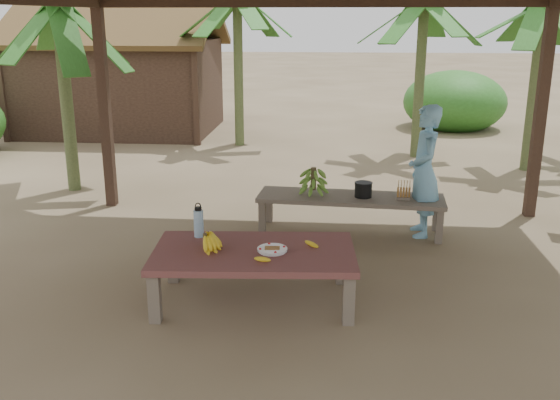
# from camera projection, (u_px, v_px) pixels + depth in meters

# --- Properties ---
(ground) EXTENTS (80.00, 80.00, 0.00)m
(ground) POSITION_uv_depth(u_px,v_px,m) (307.00, 279.00, 6.20)
(ground) COLOR brown
(ground) RESTS_ON ground
(work_table) EXTENTS (1.86, 1.11, 0.50)m
(work_table) POSITION_uv_depth(u_px,v_px,m) (254.00, 257.00, 5.59)
(work_table) COLOR brown
(work_table) RESTS_ON ground
(bench) EXTENTS (2.24, 0.77, 0.45)m
(bench) POSITION_uv_depth(u_px,v_px,m) (350.00, 201.00, 7.43)
(bench) COLOR brown
(bench) RESTS_ON ground
(ripe_banana_bunch) EXTENTS (0.31, 0.27, 0.17)m
(ripe_banana_bunch) POSITION_uv_depth(u_px,v_px,m) (205.00, 241.00, 5.56)
(ripe_banana_bunch) COLOR yellow
(ripe_banana_bunch) RESTS_ON work_table
(plate) EXTENTS (0.27, 0.27, 0.04)m
(plate) POSITION_uv_depth(u_px,v_px,m) (272.00, 250.00, 5.53)
(plate) COLOR white
(plate) RESTS_ON work_table
(loose_banana_front) EXTENTS (0.15, 0.07, 0.04)m
(loose_banana_front) POSITION_uv_depth(u_px,v_px,m) (263.00, 259.00, 5.30)
(loose_banana_front) COLOR yellow
(loose_banana_front) RESTS_ON work_table
(loose_banana_side) EXTENTS (0.16, 0.12, 0.04)m
(loose_banana_side) POSITION_uv_depth(u_px,v_px,m) (312.00, 244.00, 5.65)
(loose_banana_side) COLOR yellow
(loose_banana_side) RESTS_ON work_table
(water_flask) EXTENTS (0.09, 0.09, 0.34)m
(water_flask) POSITION_uv_depth(u_px,v_px,m) (199.00, 222.00, 5.87)
(water_flask) COLOR #3C83BC
(water_flask) RESTS_ON work_table
(green_banana_stalk) EXTENTS (0.33, 0.33, 0.35)m
(green_banana_stalk) POSITION_uv_depth(u_px,v_px,m) (313.00, 180.00, 7.44)
(green_banana_stalk) COLOR #598C2D
(green_banana_stalk) RESTS_ON bench
(cooking_pot) EXTENTS (0.20, 0.20, 0.17)m
(cooking_pot) POSITION_uv_depth(u_px,v_px,m) (363.00, 190.00, 7.36)
(cooking_pot) COLOR black
(cooking_pot) RESTS_ON bench
(skewer_rack) EXTENTS (0.19, 0.09, 0.24)m
(skewer_rack) POSITION_uv_depth(u_px,v_px,m) (404.00, 190.00, 7.24)
(skewer_rack) COLOR #A57F47
(skewer_rack) RESTS_ON bench
(woman) EXTENTS (0.41, 0.59, 1.55)m
(woman) POSITION_uv_depth(u_px,v_px,m) (424.00, 171.00, 7.24)
(woman) COLOR #6DA9CE
(woman) RESTS_ON ground
(hut) EXTENTS (4.40, 3.43, 2.85)m
(hut) POSITION_uv_depth(u_px,v_px,m) (122.00, 81.00, 13.90)
(hut) COLOR black
(hut) RESTS_ON ground
(banana_plant_ne) EXTENTS (1.80, 1.80, 2.96)m
(banana_plant_ne) POSITION_uv_depth(u_px,v_px,m) (542.00, 18.00, 9.88)
(banana_plant_ne) COLOR #596638
(banana_plant_ne) RESTS_ON ground
(banana_plant_n) EXTENTS (1.80, 1.80, 3.03)m
(banana_plant_n) POSITION_uv_depth(u_px,v_px,m) (424.00, 13.00, 10.87)
(banana_plant_n) COLOR #596638
(banana_plant_n) RESTS_ON ground
(banana_plant_nw) EXTENTS (1.80, 1.80, 3.14)m
(banana_plant_nw) POSITION_uv_depth(u_px,v_px,m) (237.00, 8.00, 11.86)
(banana_plant_nw) COLOR #596638
(banana_plant_nw) RESTS_ON ground
(banana_plant_w) EXTENTS (1.80, 1.80, 2.87)m
(banana_plant_w) POSITION_uv_depth(u_px,v_px,m) (59.00, 25.00, 8.70)
(banana_plant_w) COLOR #596638
(banana_plant_w) RESTS_ON ground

